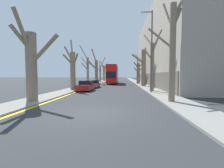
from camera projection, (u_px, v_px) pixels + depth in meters
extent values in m
plane|color=#2B2D30|center=(94.00, 113.00, 8.23)|extent=(300.00, 300.00, 0.00)
cube|color=gray|center=(104.00, 81.00, 58.43)|extent=(2.44, 120.00, 0.12)
cube|color=gray|center=(134.00, 81.00, 57.59)|extent=(2.44, 120.00, 0.12)
cube|color=#9E9384|center=(171.00, 50.00, 32.52)|extent=(10.00, 38.69, 15.34)
cube|color=#5E584F|center=(147.00, 79.00, 33.25)|extent=(0.12, 37.91, 2.50)
cube|color=yellow|center=(108.00, 81.00, 58.33)|extent=(0.24, 120.00, 0.01)
cylinder|color=#7A6B56|center=(31.00, 68.00, 11.42)|extent=(0.81, 0.81, 5.30)
cylinder|color=#7A6B56|center=(44.00, 50.00, 10.99)|extent=(2.57, 0.85, 2.19)
cylinder|color=#7A6B56|center=(23.00, 32.00, 10.59)|extent=(0.58, 1.69, 3.02)
cylinder|color=#7A6B56|center=(21.00, 38.00, 10.73)|extent=(1.02, 1.51, 1.76)
cylinder|color=#7A6B56|center=(73.00, 71.00, 20.66)|extent=(0.71, 0.71, 5.26)
cylinder|color=#7A6B56|center=(75.00, 61.00, 19.74)|extent=(1.48, 1.89, 1.88)
cylinder|color=#7A6B56|center=(68.00, 60.00, 20.37)|extent=(1.41, 0.79, 1.54)
cylinder|color=#7A6B56|center=(69.00, 54.00, 21.14)|extent=(1.84, 1.45, 2.36)
cylinder|color=#7A6B56|center=(72.00, 48.00, 21.57)|extent=(1.28, 2.41, 2.92)
cylinder|color=#7A6B56|center=(88.00, 72.00, 29.21)|extent=(0.45, 0.45, 5.51)
cylinder|color=#7A6B56|center=(85.00, 67.00, 28.86)|extent=(1.21, 0.85, 1.48)
cylinder|color=#7A6B56|center=(84.00, 61.00, 29.91)|extent=(1.87, 1.73, 1.86)
cylinder|color=#7A6B56|center=(88.00, 64.00, 28.40)|extent=(0.61, 1.58, 2.42)
cylinder|color=#7A6B56|center=(84.00, 52.00, 29.21)|extent=(1.80, 0.50, 2.89)
cylinder|color=#7A6B56|center=(96.00, 72.00, 37.92)|extent=(0.77, 0.77, 5.92)
cylinder|color=#7A6B56|center=(94.00, 56.00, 36.60)|extent=(0.99, 2.52, 3.15)
cylinder|color=#7A6B56|center=(92.00, 65.00, 37.62)|extent=(2.14, 0.85, 2.30)
cylinder|color=#7A6B56|center=(93.00, 66.00, 37.77)|extent=(2.06, 0.56, 1.98)
cylinder|color=#7A6B56|center=(100.00, 74.00, 45.66)|extent=(0.52, 0.52, 5.12)
cylinder|color=#7A6B56|center=(97.00, 69.00, 45.13)|extent=(1.80, 1.23, 1.33)
cylinder|color=#7A6B56|center=(103.00, 63.00, 44.83)|extent=(1.89, 1.39, 3.13)
cylinder|color=#7A6B56|center=(100.00, 66.00, 46.29)|extent=(0.82, 1.72, 3.29)
cylinder|color=#7A6B56|center=(104.00, 73.00, 54.78)|extent=(0.69, 0.69, 5.65)
cylinder|color=#7A6B56|center=(106.00, 66.00, 55.45)|extent=(1.40, 2.03, 2.76)
cylinder|color=#7A6B56|center=(102.00, 64.00, 53.39)|extent=(1.29, 2.73, 2.33)
cylinder|color=#7A6B56|center=(106.00, 68.00, 55.77)|extent=(1.43, 2.54, 2.42)
cylinder|color=#7A6B56|center=(103.00, 67.00, 55.32)|extent=(1.23, 1.58, 2.90)
cylinder|color=#7A6B56|center=(106.00, 67.00, 54.20)|extent=(1.99, 1.05, 1.39)
cylinder|color=#7A6B56|center=(172.00, 54.00, 11.16)|extent=(0.46, 0.46, 7.37)
cylinder|color=#7A6B56|center=(160.00, 38.00, 11.56)|extent=(1.79, 1.02, 1.81)
cylinder|color=#7A6B56|center=(180.00, 3.00, 11.60)|extent=(1.60, 1.66, 2.49)
cylinder|color=#7A6B56|center=(177.00, 18.00, 11.24)|extent=(0.97, 0.75, 1.73)
cylinder|color=#7A6B56|center=(168.00, 17.00, 11.68)|extent=(0.56, 1.55, 2.62)
cylinder|color=#7A6B56|center=(178.00, 12.00, 11.33)|extent=(1.13, 0.99, 2.10)
cylinder|color=#7A6B56|center=(152.00, 68.00, 18.87)|extent=(0.50, 0.50, 6.14)
cylinder|color=#7A6B56|center=(157.00, 40.00, 17.87)|extent=(0.95, 1.77, 2.08)
cylinder|color=#7A6B56|center=(155.00, 45.00, 17.85)|extent=(0.55, 1.87, 1.80)
cylinder|color=#7A6B56|center=(148.00, 55.00, 18.11)|extent=(1.39, 1.61, 1.26)
cylinder|color=#7A6B56|center=(148.00, 40.00, 19.53)|extent=(1.00, 1.87, 1.92)
cylinder|color=#7A6B56|center=(144.00, 68.00, 27.81)|extent=(0.86, 0.86, 6.86)
cylinder|color=#7A6B56|center=(140.00, 59.00, 29.05)|extent=(1.59, 2.88, 2.26)
cylinder|color=#7A6B56|center=(138.00, 59.00, 27.25)|extent=(2.53, 1.44, 1.79)
cylinder|color=#7A6B56|center=(145.00, 53.00, 27.01)|extent=(0.44, 1.54, 1.67)
cylinder|color=#7A6B56|center=(138.00, 74.00, 36.23)|extent=(0.78, 0.78, 5.03)
cylinder|color=#7A6B56|center=(143.00, 68.00, 36.01)|extent=(2.25, 0.40, 1.97)
cylinder|color=#7A6B56|center=(136.00, 65.00, 35.99)|extent=(1.40, 0.65, 1.55)
cylinder|color=#7A6B56|center=(142.00, 64.00, 36.42)|extent=(2.21, 1.14, 2.01)
cylinder|color=#7A6B56|center=(138.00, 63.00, 35.51)|extent=(0.68, 1.47, 2.42)
cylinder|color=#7A6B56|center=(136.00, 70.00, 36.74)|extent=(1.25, 1.38, 1.39)
cube|color=red|center=(113.00, 77.00, 38.23)|extent=(2.45, 10.97, 2.69)
cube|color=red|center=(113.00, 69.00, 38.11)|extent=(2.40, 10.75, 1.42)
cube|color=#A91111|center=(113.00, 66.00, 38.07)|extent=(2.40, 10.75, 0.12)
cube|color=black|center=(113.00, 75.00, 38.20)|extent=(2.48, 9.66, 1.40)
cube|color=black|center=(113.00, 69.00, 38.11)|extent=(2.48, 9.66, 1.08)
cube|color=black|center=(111.00, 75.00, 32.75)|extent=(2.20, 0.06, 1.47)
cylinder|color=black|center=(107.00, 82.00, 35.10)|extent=(0.30, 0.98, 0.98)
cylinder|color=black|center=(116.00, 82.00, 34.94)|extent=(0.30, 0.98, 0.98)
cylinder|color=black|center=(110.00, 81.00, 41.43)|extent=(0.30, 0.98, 0.98)
cylinder|color=black|center=(117.00, 81.00, 41.28)|extent=(0.30, 0.98, 0.98)
cube|color=maroon|center=(86.00, 87.00, 20.25)|extent=(1.73, 3.93, 0.68)
cube|color=black|center=(86.00, 82.00, 20.45)|extent=(1.52, 2.04, 0.54)
cylinder|color=black|center=(78.00, 89.00, 19.14)|extent=(0.20, 0.64, 0.64)
cylinder|color=black|center=(89.00, 89.00, 19.03)|extent=(0.20, 0.64, 0.64)
cylinder|color=black|center=(83.00, 88.00, 21.49)|extent=(0.20, 0.64, 0.64)
cylinder|color=black|center=(93.00, 88.00, 21.38)|extent=(0.20, 0.64, 0.64)
cube|color=#4C5156|center=(93.00, 85.00, 25.45)|extent=(1.71, 4.19, 0.58)
cube|color=black|center=(94.00, 82.00, 25.66)|extent=(1.51, 2.18, 0.51)
cylinder|color=black|center=(87.00, 86.00, 24.26)|extent=(0.20, 0.65, 0.65)
cylinder|color=black|center=(96.00, 86.00, 24.15)|extent=(0.20, 0.65, 0.65)
cylinder|color=black|center=(91.00, 85.00, 26.76)|extent=(0.20, 0.65, 0.65)
cylinder|color=black|center=(99.00, 85.00, 26.65)|extent=(0.20, 0.65, 0.65)
cylinder|color=#4C4F54|center=(152.00, 53.00, 17.16)|extent=(0.16, 0.16, 9.41)
cylinder|color=#4C4F54|center=(147.00, 12.00, 16.94)|extent=(1.10, 0.11, 0.11)
cube|color=beige|center=(142.00, 12.00, 16.98)|extent=(0.44, 0.20, 0.16)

